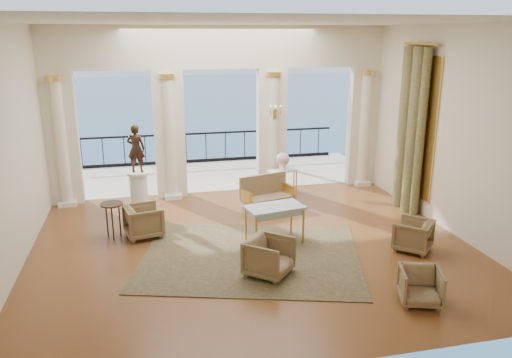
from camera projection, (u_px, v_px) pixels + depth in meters
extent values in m
plane|color=#4E2D11|center=(253.00, 247.00, 10.41)|extent=(9.00, 9.00, 0.00)
plane|color=beige|center=(325.00, 209.00, 6.04)|extent=(9.00, 0.00, 9.00)
plane|color=beige|center=(5.00, 154.00, 8.81)|extent=(0.00, 8.00, 8.00)
plane|color=beige|center=(456.00, 132.00, 10.75)|extent=(0.00, 8.00, 8.00)
plane|color=white|center=(252.00, 22.00, 9.15)|extent=(9.00, 9.00, 0.00)
cube|color=beige|center=(220.00, 47.00, 12.90)|extent=(9.00, 0.30, 1.10)
cube|color=beige|center=(62.00, 139.00, 12.65)|extent=(0.80, 0.30, 3.40)
cylinder|color=beige|center=(62.00, 145.00, 12.51)|extent=(0.28, 0.28, 3.20)
cylinder|color=gold|center=(54.00, 78.00, 12.05)|extent=(0.40, 0.40, 0.12)
cube|color=silver|center=(68.00, 203.00, 12.95)|extent=(0.45, 0.45, 0.12)
cube|color=beige|center=(170.00, 135.00, 13.23)|extent=(0.80, 0.30, 3.40)
cylinder|color=beige|center=(170.00, 140.00, 13.09)|extent=(0.28, 0.28, 3.20)
cylinder|color=gold|center=(167.00, 76.00, 12.63)|extent=(0.40, 0.40, 0.12)
cube|color=silver|center=(173.00, 195.00, 13.53)|extent=(0.45, 0.45, 0.12)
cube|color=beige|center=(272.00, 130.00, 13.84)|extent=(0.80, 0.30, 3.40)
cylinder|color=beige|center=(273.00, 135.00, 13.70)|extent=(0.28, 0.28, 3.20)
cylinder|color=gold|center=(274.00, 74.00, 13.23)|extent=(0.40, 0.40, 0.12)
cube|color=silver|center=(273.00, 189.00, 14.13)|extent=(0.45, 0.45, 0.12)
cube|color=beige|center=(362.00, 126.00, 14.42)|extent=(0.80, 0.30, 3.40)
cylinder|color=beige|center=(364.00, 131.00, 14.28)|extent=(0.28, 0.28, 3.20)
cylinder|color=gold|center=(368.00, 72.00, 13.81)|extent=(0.40, 0.40, 0.12)
cube|color=silver|center=(361.00, 182.00, 14.71)|extent=(0.45, 0.45, 0.12)
cube|color=beige|center=(213.00, 175.00, 15.85)|extent=(10.00, 3.60, 0.10)
cube|color=black|center=(206.00, 133.00, 17.05)|extent=(9.00, 0.06, 0.06)
cube|color=black|center=(206.00, 160.00, 17.32)|extent=(9.00, 0.06, 0.10)
cylinder|color=black|center=(206.00, 148.00, 17.19)|extent=(0.03, 0.03, 1.00)
cylinder|color=black|center=(81.00, 154.00, 16.31)|extent=(0.03, 0.03, 1.00)
cylinder|color=black|center=(318.00, 142.00, 18.08)|extent=(0.03, 0.03, 1.00)
cylinder|color=#4C3823|center=(268.00, 102.00, 16.43)|extent=(0.20, 0.20, 4.20)
plane|color=#2B5D7D|center=(157.00, 111.00, 68.21)|extent=(160.00, 160.00, 0.00)
cylinder|color=#4E4E26|center=(421.00, 134.00, 11.76)|extent=(0.26, 0.26, 4.00)
cylinder|color=#4E4E26|center=(409.00, 131.00, 12.17)|extent=(0.32, 0.32, 4.00)
cylinder|color=#4E4E26|center=(402.00, 128.00, 12.60)|extent=(0.26, 0.26, 4.00)
cylinder|color=gold|center=(420.00, 44.00, 11.61)|extent=(0.08, 1.40, 0.08)
cube|color=gold|center=(417.00, 127.00, 12.19)|extent=(0.04, 1.60, 3.40)
cube|color=gold|center=(275.00, 114.00, 13.40)|extent=(0.10, 0.04, 0.25)
cylinder|color=gold|center=(271.00, 111.00, 13.26)|extent=(0.02, 0.02, 0.22)
cylinder|color=gold|center=(276.00, 111.00, 13.29)|extent=(0.02, 0.02, 0.22)
cylinder|color=gold|center=(281.00, 111.00, 13.32)|extent=(0.02, 0.02, 0.22)
cube|color=#33361A|center=(251.00, 256.00, 9.97)|extent=(5.06, 4.42, 0.02)
imported|color=#4F4225|center=(269.00, 255.00, 9.12)|extent=(1.03, 1.04, 0.78)
imported|color=#4F4225|center=(421.00, 285.00, 8.18)|extent=(0.80, 0.78, 0.66)
imported|color=#4F4225|center=(413.00, 234.00, 10.18)|extent=(0.95, 0.95, 0.72)
imported|color=#4F4225|center=(144.00, 220.00, 10.87)|extent=(0.85, 0.89, 0.78)
cube|color=#4F4225|center=(267.00, 199.00, 12.56)|extent=(1.39, 0.85, 0.10)
cube|color=#4F4225|center=(263.00, 184.00, 12.68)|extent=(1.27, 0.42, 0.53)
cube|color=gold|center=(246.00, 196.00, 12.23)|extent=(0.21, 0.53, 0.25)
cube|color=gold|center=(288.00, 189.00, 12.79)|extent=(0.21, 0.53, 0.25)
cylinder|color=gold|center=(252.00, 211.00, 12.17)|extent=(0.05, 0.05, 0.24)
cylinder|color=gold|center=(290.00, 204.00, 12.68)|extent=(0.05, 0.05, 0.24)
cylinder|color=gold|center=(244.00, 206.00, 12.53)|extent=(0.05, 0.05, 0.24)
cylinder|color=gold|center=(282.00, 199.00, 13.04)|extent=(0.05, 0.05, 0.24)
cube|color=#98B7C2|center=(275.00, 207.00, 10.42)|extent=(1.30, 0.87, 0.05)
cylinder|color=gold|center=(256.00, 234.00, 10.09)|extent=(0.05, 0.05, 0.77)
cylinder|color=gold|center=(303.00, 226.00, 10.51)|extent=(0.05, 0.05, 0.77)
cylinder|color=gold|center=(246.00, 225.00, 10.56)|extent=(0.05, 0.05, 0.77)
cylinder|color=gold|center=(291.00, 218.00, 10.98)|extent=(0.05, 0.05, 0.77)
cylinder|color=silver|center=(140.00, 212.00, 12.34)|extent=(0.59, 0.59, 0.08)
cylinder|color=silver|center=(139.00, 193.00, 12.20)|extent=(0.43, 0.43, 0.94)
cylinder|color=silver|center=(138.00, 173.00, 12.05)|extent=(0.55, 0.55, 0.06)
imported|color=#312116|center=(136.00, 148.00, 11.88)|extent=(0.48, 0.38, 1.16)
cube|color=silver|center=(283.00, 171.00, 13.38)|extent=(0.86, 0.50, 0.04)
cylinder|color=gold|center=(273.00, 187.00, 13.23)|extent=(0.04, 0.04, 0.72)
cylinder|color=gold|center=(296.00, 184.00, 13.55)|extent=(0.04, 0.04, 0.72)
cylinder|color=gold|center=(269.00, 185.00, 13.43)|extent=(0.04, 0.04, 0.72)
cylinder|color=gold|center=(292.00, 182.00, 13.74)|extent=(0.04, 0.04, 0.72)
cylinder|color=white|center=(283.00, 166.00, 13.34)|extent=(0.18, 0.18, 0.23)
sphere|color=#C58E8F|center=(283.00, 159.00, 13.29)|extent=(0.36, 0.36, 0.36)
cylinder|color=black|center=(112.00, 204.00, 10.68)|extent=(0.49, 0.49, 0.03)
cylinder|color=black|center=(120.00, 220.00, 10.89)|extent=(0.03, 0.03, 0.76)
cylinder|color=black|center=(107.00, 221.00, 10.84)|extent=(0.03, 0.03, 0.76)
cylinder|color=black|center=(113.00, 224.00, 10.65)|extent=(0.03, 0.03, 0.76)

